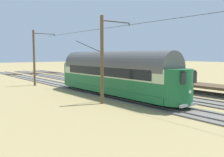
% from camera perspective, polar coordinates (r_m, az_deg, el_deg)
% --- Properties ---
extents(ground_plane, '(220.00, 220.00, 0.00)m').
position_cam_1_polar(ground_plane, '(27.42, 5.71, -2.91)').
color(ground_plane, '#9E8956').
extents(track_streetcar_siding, '(2.80, 80.00, 0.18)m').
position_cam_1_polar(track_streetcar_siding, '(30.58, 10.94, -2.01)').
color(track_streetcar_siding, '#666059').
rests_on(track_streetcar_siding, ground).
extents(track_adjacent_siding, '(2.80, 80.00, 0.18)m').
position_cam_1_polar(track_adjacent_siding, '(27.64, 5.27, -2.72)').
color(track_adjacent_siding, '#666059').
rests_on(track_adjacent_siding, ground).
extents(track_third_siding, '(2.80, 80.00, 0.18)m').
position_cam_1_polar(track_third_siding, '(25.04, -1.68, -3.56)').
color(track_third_siding, '#666059').
rests_on(track_third_siding, ground).
extents(vintage_streetcar, '(2.65, 17.17, 5.43)m').
position_cam_1_polar(vintage_streetcar, '(23.69, 0.26, 1.30)').
color(vintage_streetcar, '#196033').
rests_on(vintage_streetcar, ground).
extents(flatcar_adjacent, '(2.80, 11.59, 1.60)m').
position_cam_1_polar(flatcar_adjacent, '(26.67, 21.53, -1.64)').
color(flatcar_adjacent, brown).
rests_on(flatcar_adjacent, ground).
extents(catenary_pole_foreground, '(3.13, 0.28, 7.11)m').
position_cam_1_polar(catenary_pole_foreground, '(33.49, -17.27, 4.80)').
color(catenary_pole_foreground, brown).
rests_on(catenary_pole_foreground, ground).
extents(catenary_pole_mid_near, '(3.13, 0.28, 7.11)m').
position_cam_1_polar(catenary_pole_mid_near, '(20.13, -2.10, 4.73)').
color(catenary_pole_mid_near, brown).
rests_on(catenary_pole_mid_near, ground).
extents(overhead_wire_run, '(2.92, 34.01, 0.18)m').
position_cam_1_polar(overhead_wire_run, '(22.57, 2.48, 12.03)').
color(overhead_wire_run, black).
rests_on(overhead_wire_run, ground).
extents(switch_stand, '(0.50, 0.30, 1.24)m').
position_cam_1_polar(switch_stand, '(37.05, 3.68, 0.39)').
color(switch_stand, black).
rests_on(switch_stand, ground).
extents(track_end_bumper, '(1.80, 0.60, 0.80)m').
position_cam_1_polar(track_end_bumper, '(36.48, 1.19, -0.15)').
color(track_end_bumper, '#B2A519').
rests_on(track_end_bumper, ground).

